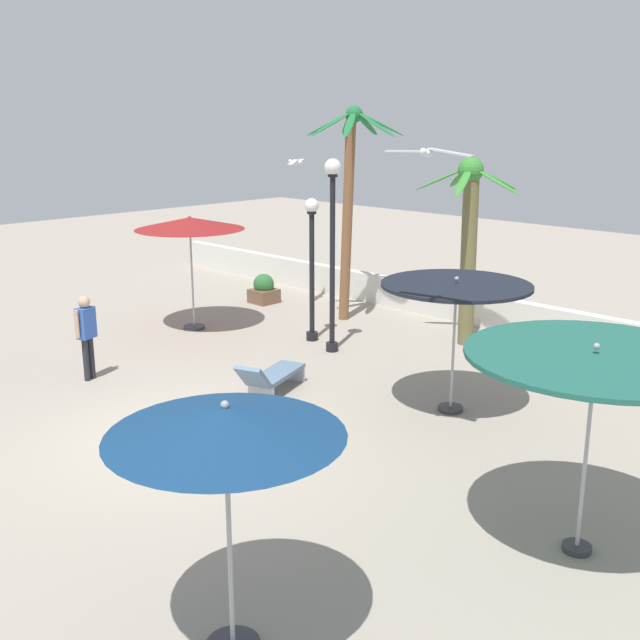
{
  "coord_description": "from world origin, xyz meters",
  "views": [
    {
      "loc": [
        9.92,
        -6.75,
        5.2
      ],
      "look_at": [
        0.0,
        3.35,
        1.4
      ],
      "focal_mm": 42.48,
      "sensor_mm": 36.0,
      "label": 1
    }
  ],
  "objects_px": {
    "palm_tree_2": "(350,188)",
    "seagull_0": "(296,162)",
    "lounge_chair_0": "(271,376)",
    "lamp_post_1": "(332,236)",
    "planter": "(264,290)",
    "palm_tree_0": "(469,230)",
    "patio_umbrella_4": "(595,361)",
    "guest_0": "(86,329)",
    "lamp_post_0": "(312,259)",
    "seagull_1": "(428,152)",
    "patio_umbrella_0": "(190,225)",
    "patio_umbrella_2": "(225,426)",
    "patio_umbrella_1": "(456,291)"
  },
  "relations": [
    {
      "from": "patio_umbrella_1",
      "to": "patio_umbrella_4",
      "type": "bearing_deg",
      "value": -35.82
    },
    {
      "from": "patio_umbrella_0",
      "to": "lamp_post_0",
      "type": "bearing_deg",
      "value": 25.97
    },
    {
      "from": "lounge_chair_0",
      "to": "palm_tree_2",
      "type": "bearing_deg",
      "value": 117.59
    },
    {
      "from": "patio_umbrella_2",
      "to": "planter",
      "type": "distance_m",
      "value": 14.97
    },
    {
      "from": "lamp_post_1",
      "to": "seagull_1",
      "type": "distance_m",
      "value": 6.17
    },
    {
      "from": "lamp_post_1",
      "to": "lounge_chair_0",
      "type": "bearing_deg",
      "value": -68.81
    },
    {
      "from": "seagull_1",
      "to": "patio_umbrella_1",
      "type": "bearing_deg",
      "value": 111.37
    },
    {
      "from": "seagull_0",
      "to": "planter",
      "type": "xyz_separation_m",
      "value": [
        -1.31,
        -0.06,
        -3.67
      ]
    },
    {
      "from": "lamp_post_0",
      "to": "lounge_chair_0",
      "type": "relative_size",
      "value": 1.73
    },
    {
      "from": "patio_umbrella_4",
      "to": "lamp_post_0",
      "type": "relative_size",
      "value": 0.89
    },
    {
      "from": "patio_umbrella_4",
      "to": "palm_tree_0",
      "type": "height_order",
      "value": "palm_tree_0"
    },
    {
      "from": "lounge_chair_0",
      "to": "lamp_post_1",
      "type": "bearing_deg",
      "value": 111.19
    },
    {
      "from": "lamp_post_1",
      "to": "guest_0",
      "type": "bearing_deg",
      "value": -114.16
    },
    {
      "from": "patio_umbrella_4",
      "to": "lamp_post_0",
      "type": "distance_m",
      "value": 9.81
    },
    {
      "from": "lamp_post_0",
      "to": "lamp_post_1",
      "type": "distance_m",
      "value": 1.2
    },
    {
      "from": "patio_umbrella_0",
      "to": "palm_tree_0",
      "type": "distance_m",
      "value": 6.74
    },
    {
      "from": "palm_tree_0",
      "to": "palm_tree_2",
      "type": "distance_m",
      "value": 3.49
    },
    {
      "from": "patio_umbrella_2",
      "to": "palm_tree_0",
      "type": "relative_size",
      "value": 0.62
    },
    {
      "from": "patio_umbrella_0",
      "to": "planter",
      "type": "height_order",
      "value": "patio_umbrella_0"
    },
    {
      "from": "patio_umbrella_4",
      "to": "seagull_0",
      "type": "xyz_separation_m",
      "value": [
        -11.23,
        5.96,
        1.58
      ]
    },
    {
      "from": "patio_umbrella_0",
      "to": "seagull_0",
      "type": "height_order",
      "value": "seagull_0"
    },
    {
      "from": "palm_tree_0",
      "to": "guest_0",
      "type": "relative_size",
      "value": 2.48
    },
    {
      "from": "palm_tree_2",
      "to": "lamp_post_0",
      "type": "relative_size",
      "value": 1.61
    },
    {
      "from": "palm_tree_2",
      "to": "lamp_post_0",
      "type": "distance_m",
      "value": 2.56
    },
    {
      "from": "palm_tree_0",
      "to": "lamp_post_1",
      "type": "relative_size",
      "value": 1.0
    },
    {
      "from": "patio_umbrella_1",
      "to": "guest_0",
      "type": "height_order",
      "value": "patio_umbrella_1"
    },
    {
      "from": "patio_umbrella_1",
      "to": "guest_0",
      "type": "distance_m",
      "value": 7.41
    },
    {
      "from": "lamp_post_1",
      "to": "seagull_0",
      "type": "relative_size",
      "value": 4.38
    },
    {
      "from": "patio_umbrella_2",
      "to": "patio_umbrella_4",
      "type": "height_order",
      "value": "patio_umbrella_4"
    },
    {
      "from": "seagull_0",
      "to": "lamp_post_0",
      "type": "bearing_deg",
      "value": -36.65
    },
    {
      "from": "patio_umbrella_2",
      "to": "patio_umbrella_1",
      "type": "bearing_deg",
      "value": 107.63
    },
    {
      "from": "lounge_chair_0",
      "to": "guest_0",
      "type": "distance_m",
      "value": 3.93
    },
    {
      "from": "lamp_post_0",
      "to": "seagull_1",
      "type": "relative_size",
      "value": 2.51
    },
    {
      "from": "patio_umbrella_0",
      "to": "palm_tree_2",
      "type": "height_order",
      "value": "palm_tree_2"
    },
    {
      "from": "patio_umbrella_1",
      "to": "lounge_chair_0",
      "type": "bearing_deg",
      "value": -149.39
    },
    {
      "from": "palm_tree_2",
      "to": "guest_0",
      "type": "height_order",
      "value": "palm_tree_2"
    },
    {
      "from": "palm_tree_2",
      "to": "guest_0",
      "type": "distance_m",
      "value": 7.6
    },
    {
      "from": "lounge_chair_0",
      "to": "patio_umbrella_4",
      "type": "bearing_deg",
      "value": -8.44
    },
    {
      "from": "patio_umbrella_0",
      "to": "seagull_1",
      "type": "relative_size",
      "value": 2.14
    },
    {
      "from": "lamp_post_1",
      "to": "seagull_1",
      "type": "bearing_deg",
      "value": -33.01
    },
    {
      "from": "palm_tree_2",
      "to": "guest_0",
      "type": "xyz_separation_m",
      "value": [
        -0.61,
        -7.18,
        -2.41
      ]
    },
    {
      "from": "seagull_1",
      "to": "planter",
      "type": "height_order",
      "value": "seagull_1"
    },
    {
      "from": "patio_umbrella_1",
      "to": "palm_tree_0",
      "type": "height_order",
      "value": "palm_tree_0"
    },
    {
      "from": "lamp_post_1",
      "to": "planter",
      "type": "xyz_separation_m",
      "value": [
        -4.65,
        2.02,
        -2.27
      ]
    },
    {
      "from": "lounge_chair_0",
      "to": "seagull_1",
      "type": "height_order",
      "value": "seagull_1"
    },
    {
      "from": "seagull_0",
      "to": "lounge_chair_0",
      "type": "bearing_deg",
      "value": -48.06
    },
    {
      "from": "patio_umbrella_4",
      "to": "lamp_post_1",
      "type": "height_order",
      "value": "lamp_post_1"
    },
    {
      "from": "patio_umbrella_0",
      "to": "palm_tree_2",
      "type": "distance_m",
      "value": 4.12
    },
    {
      "from": "palm_tree_2",
      "to": "seagull_0",
      "type": "distance_m",
      "value": 1.85
    },
    {
      "from": "patio_umbrella_1",
      "to": "patio_umbrella_2",
      "type": "height_order",
      "value": "patio_umbrella_2"
    }
  ]
}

